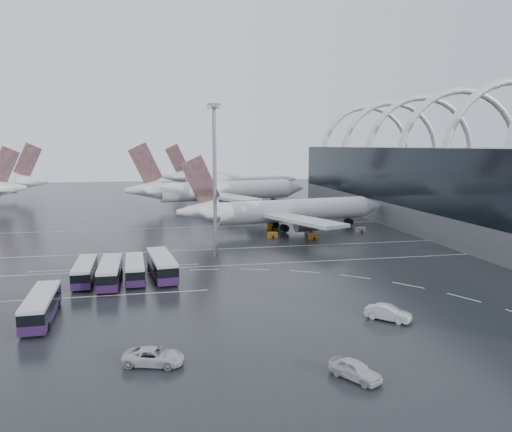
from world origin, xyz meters
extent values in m
plane|color=black|center=(0.00, 0.00, 0.00)|extent=(420.00, 420.00, 0.00)
cube|color=#56585B|center=(62.00, 20.00, 3.00)|extent=(42.00, 160.00, 6.00)
cube|color=black|center=(62.00, 20.00, 13.00)|extent=(42.00, 160.00, 14.00)
torus|color=white|center=(58.00, 9.00, 18.00)|extent=(33.80, 1.80, 33.80)
torus|color=white|center=(58.00, 28.00, 18.00)|extent=(33.80, 1.80, 33.80)
torus|color=white|center=(58.00, 47.00, 18.00)|extent=(33.80, 1.80, 33.80)
torus|color=white|center=(58.00, 66.00, 18.00)|extent=(33.80, 1.80, 33.80)
torus|color=white|center=(58.00, 85.00, 18.00)|extent=(33.80, 1.80, 33.80)
cube|color=silver|center=(0.00, -2.00, 0.01)|extent=(120.00, 0.25, 0.01)
cube|color=silver|center=(0.00, 12.00, 0.01)|extent=(120.00, 0.25, 0.01)
cube|color=silver|center=(0.00, 40.00, 0.01)|extent=(120.00, 0.25, 0.01)
cube|color=silver|center=(-24.00, -16.00, 0.01)|extent=(28.00, 0.25, 0.01)
cube|color=silver|center=(-24.00, 0.00, 0.01)|extent=(28.00, 0.25, 0.01)
cylinder|color=white|center=(16.01, 31.63, 4.80)|extent=(39.60, 12.62, 5.45)
cone|color=white|center=(38.08, 35.78, 4.80)|extent=(6.55, 6.40, 5.45)
cone|color=white|center=(-7.90, 27.13, 5.74)|extent=(10.25, 7.10, 5.45)
cube|color=#441866|center=(-6.98, 27.31, 12.69)|extent=(9.01, 2.23, 11.56)
cube|color=white|center=(-6.06, 27.48, 5.74)|extent=(7.29, 17.42, 0.47)
cube|color=white|center=(14.49, 19.38, 4.23)|extent=(15.13, 24.23, 0.75)
cube|color=white|center=(10.14, 42.49, 4.23)|extent=(7.13, 23.66, 0.75)
cylinder|color=slate|center=(16.65, 23.14, 2.54)|extent=(5.67, 4.10, 3.20)
cylinder|color=slate|center=(13.52, 39.77, 2.54)|extent=(5.67, 4.10, 3.20)
cube|color=black|center=(12.32, 30.93, 1.03)|extent=(12.20, 8.00, 2.07)
cylinder|color=white|center=(6.03, 79.58, 5.59)|extent=(44.57, 14.50, 6.35)
cone|color=white|center=(30.95, 84.33, 5.59)|extent=(7.64, 7.47, 6.35)
cone|color=white|center=(-21.04, 74.43, 6.68)|extent=(11.95, 8.29, 6.35)
cube|color=#441866|center=(-19.96, 74.63, 14.79)|extent=(10.49, 2.62, 13.46)
cube|color=white|center=(-18.89, 74.84, 6.68)|extent=(8.53, 20.29, 0.55)
cube|color=white|center=(4.29, 65.32, 4.93)|extent=(17.67, 28.21, 0.88)
cube|color=white|center=(-0.83, 92.21, 4.93)|extent=(8.24, 27.54, 0.88)
cylinder|color=slate|center=(6.80, 69.70, 2.96)|extent=(6.61, 4.79, 3.72)
cylinder|color=slate|center=(3.11, 89.06, 2.96)|extent=(6.61, 4.79, 3.72)
cube|color=black|center=(1.73, 78.76, 1.20)|extent=(14.22, 9.35, 2.41)
cylinder|color=white|center=(17.64, 135.98, 5.53)|extent=(42.65, 12.19, 6.29)
cone|color=white|center=(41.75, 132.54, 5.53)|extent=(7.33, 7.15, 6.29)
cone|color=white|center=(-8.61, 139.72, 6.62)|extent=(11.63, 7.76, 6.29)
cube|color=#441866|center=(-7.53, 139.57, 14.65)|extent=(10.44, 2.12, 13.34)
cube|color=white|center=(-6.46, 139.42, 6.62)|extent=(7.59, 20.02, 0.54)
cube|color=white|center=(11.43, 123.16, 4.88)|extent=(9.41, 27.58, 0.87)
cube|color=white|center=(15.26, 150.02, 4.88)|extent=(16.46, 28.08, 0.87)
cylinder|color=slate|center=(15.19, 126.46, 2.93)|extent=(6.43, 4.50, 3.69)
cylinder|color=slate|center=(17.95, 145.80, 2.93)|extent=(6.43, 4.50, 3.69)
cube|color=black|center=(13.35, 136.59, 1.19)|extent=(13.87, 8.71, 2.39)
cone|color=white|center=(-65.04, 93.80, 6.37)|extent=(11.88, 9.28, 6.05)
cube|color=#441866|center=(-66.02, 93.44, 14.09)|extent=(9.66, 4.05, 12.83)
cube|color=white|center=(-67.00, 93.08, 6.37)|extent=(10.88, 19.26, 0.52)
cone|color=white|center=(-63.51, 118.94, 6.73)|extent=(11.95, 8.15, 6.40)
cube|color=#441866|center=(-64.60, 118.76, 14.90)|extent=(10.60, 2.43, 13.57)
cube|color=white|center=(-65.69, 118.57, 6.73)|extent=(8.21, 20.42, 0.55)
cube|color=#26133D|center=(-27.79, -7.88, 0.84)|extent=(3.04, 12.23, 1.03)
cube|color=black|center=(-27.79, -7.88, 1.96)|extent=(3.08, 11.98, 1.22)
cube|color=silver|center=(-27.79, -7.88, 2.78)|extent=(3.04, 12.23, 0.42)
cylinder|color=black|center=(-26.38, -11.74, 0.47)|extent=(0.35, 0.94, 0.94)
cylinder|color=black|center=(-28.98, -11.81, 0.47)|extent=(0.35, 0.94, 0.94)
cylinder|color=black|center=(-26.59, -3.96, 0.47)|extent=(0.35, 0.94, 0.94)
cylinder|color=black|center=(-29.19, -4.03, 0.47)|extent=(0.35, 0.94, 0.94)
cube|color=#26133D|center=(-23.94, -9.59, 0.90)|extent=(3.06, 13.04, 1.10)
cube|color=black|center=(-23.94, -9.59, 2.10)|extent=(3.12, 12.78, 1.30)
cube|color=silver|center=(-23.94, -9.59, 2.98)|extent=(3.06, 13.04, 0.45)
cylinder|color=black|center=(-22.50, -13.73, 0.50)|extent=(0.36, 1.00, 1.00)
cylinder|color=black|center=(-25.28, -13.77, 0.50)|extent=(0.36, 1.00, 1.00)
cylinder|color=black|center=(-22.60, -5.41, 0.50)|extent=(0.36, 1.00, 1.00)
cylinder|color=black|center=(-25.39, -5.44, 0.50)|extent=(0.36, 1.00, 1.00)
cube|color=#26133D|center=(-20.39, -7.84, 0.84)|extent=(3.31, 12.29, 1.03)
cube|color=black|center=(-20.39, -7.84, 1.97)|extent=(3.35, 12.05, 1.22)
cube|color=silver|center=(-20.39, -7.84, 2.78)|extent=(3.31, 12.29, 0.42)
cylinder|color=black|center=(-18.90, -11.67, 0.47)|extent=(0.37, 0.95, 0.94)
cylinder|color=black|center=(-21.50, -11.80, 0.47)|extent=(0.37, 0.95, 0.94)
cylinder|color=black|center=(-19.28, -3.89, 0.47)|extent=(0.37, 0.95, 0.94)
cylinder|color=black|center=(-21.88, -4.02, 0.47)|extent=(0.37, 0.95, 0.94)
cube|color=#26133D|center=(-16.28, -7.25, 0.97)|extent=(4.84, 14.27, 1.18)
cube|color=black|center=(-16.28, -7.25, 2.26)|extent=(4.87, 14.00, 1.40)
cube|color=silver|center=(-16.28, -7.25, 3.20)|extent=(4.84, 14.27, 0.48)
cylinder|color=black|center=(-14.23, -11.51, 0.54)|extent=(0.51, 1.12, 1.08)
cylinder|color=black|center=(-17.21, -11.88, 0.54)|extent=(0.51, 1.12, 1.08)
cylinder|color=black|center=(-15.35, -2.62, 0.54)|extent=(0.51, 1.12, 1.08)
cylinder|color=black|center=(-18.32, -3.00, 0.54)|extent=(0.51, 1.12, 1.08)
cube|color=#26133D|center=(-30.58, -24.40, 0.88)|extent=(3.35, 12.76, 1.07)
cube|color=black|center=(-30.58, -24.40, 2.04)|extent=(3.39, 12.51, 1.27)
cube|color=silver|center=(-30.58, -24.40, 2.90)|extent=(3.35, 12.76, 0.44)
cylinder|color=black|center=(-29.06, -28.39, 0.49)|extent=(0.38, 0.99, 0.97)
cylinder|color=black|center=(-31.77, -28.50, 0.49)|extent=(0.38, 0.99, 0.97)
cylinder|color=black|center=(-29.40, -20.30, 0.49)|extent=(0.38, 0.99, 0.97)
cylinder|color=black|center=(-32.10, -20.41, 0.49)|extent=(0.38, 0.99, 0.97)
imported|color=silver|center=(-17.44, -39.54, 0.80)|extent=(6.29, 4.14, 1.61)
imported|color=silver|center=(0.14, -45.99, 0.85)|extent=(4.32, 5.31, 1.70)
imported|color=silver|center=(9.82, -32.60, 0.88)|extent=(5.15, 5.09, 1.77)
cylinder|color=gray|center=(-6.17, 6.37, 13.70)|extent=(0.68, 0.68, 27.40)
cube|color=gray|center=(-6.17, 6.37, 27.69)|extent=(2.15, 2.15, 0.78)
cube|color=white|center=(-6.17, 6.37, 27.40)|extent=(1.96, 1.96, 0.39)
cube|color=#B26E17|center=(17.07, 18.79, 0.55)|extent=(2.03, 1.20, 1.11)
cube|color=slate|center=(19.37, 28.33, 0.68)|extent=(2.48, 1.47, 1.36)
cube|color=#B26E17|center=(8.52, 22.11, 0.61)|extent=(2.22, 1.31, 1.21)
cube|color=slate|center=(30.90, 24.99, 0.58)|extent=(2.12, 1.25, 1.16)
cube|color=#B26E17|center=(11.12, 33.68, 0.66)|extent=(2.42, 1.43, 1.32)
camera|label=1|loc=(-16.72, -85.33, 20.60)|focal=35.00mm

